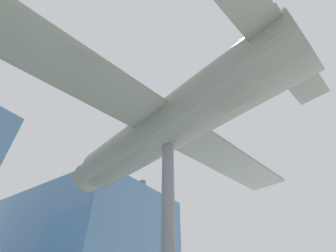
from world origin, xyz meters
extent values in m
cube|color=#51565B|center=(8.02, 14.81, 9.44)|extent=(0.36, 13.93, 0.60)
cylinder|color=slate|center=(0.00, 0.00, 3.09)|extent=(0.44, 0.44, 6.18)
cylinder|color=slate|center=(0.00, 0.00, 7.22)|extent=(4.42, 11.27, 2.08)
cube|color=slate|center=(0.00, 0.00, 7.22)|extent=(17.67, 5.81, 0.18)
cube|color=slate|center=(-1.05, -4.76, 7.37)|extent=(5.73, 2.20, 0.18)
cube|color=slate|center=(-1.05, -4.76, 8.45)|extent=(0.41, 1.11, 2.05)
cone|color=slate|center=(1.34, 6.06, 7.22)|extent=(2.01, 1.67, 1.76)
sphere|color=black|center=(1.52, 6.88, 7.22)|extent=(0.44, 0.44, 0.44)
camera|label=1|loc=(-6.19, -4.15, 1.44)|focal=24.00mm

